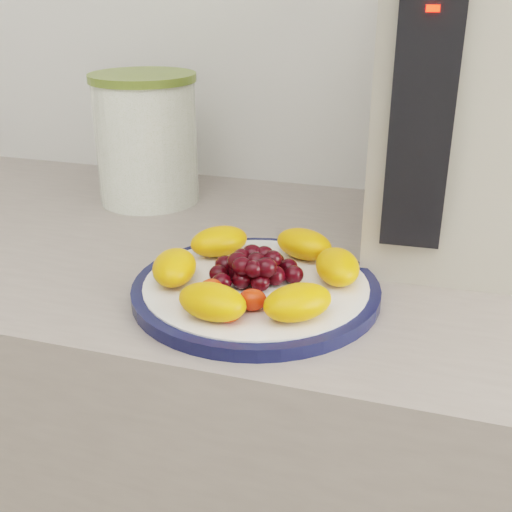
% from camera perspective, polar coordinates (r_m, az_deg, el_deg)
% --- Properties ---
extents(plate_rim, '(0.28, 0.28, 0.01)m').
position_cam_1_polar(plate_rim, '(0.74, 0.00, -3.03)').
color(plate_rim, '#101439').
rests_on(plate_rim, counter).
extents(plate_face, '(0.26, 0.26, 0.02)m').
position_cam_1_polar(plate_face, '(0.74, 0.00, -2.96)').
color(plate_face, white).
rests_on(plate_face, counter).
extents(canister, '(0.20, 0.20, 0.19)m').
position_cam_1_polar(canister, '(1.05, -9.69, 9.89)').
color(canister, '#566E21').
rests_on(canister, counter).
extents(canister_lid, '(0.21, 0.21, 0.01)m').
position_cam_1_polar(canister_lid, '(1.03, -10.08, 15.37)').
color(canister_lid, olive).
rests_on(canister_lid, canister).
extents(appliance_body, '(0.23, 0.32, 0.39)m').
position_cam_1_polar(appliance_body, '(0.88, 18.44, 12.99)').
color(appliance_body, '#AEA693').
rests_on(appliance_body, counter).
extents(appliance_panel, '(0.07, 0.02, 0.29)m').
position_cam_1_polar(appliance_panel, '(0.72, 14.51, 11.75)').
color(appliance_panel, black).
rests_on(appliance_panel, appliance_body).
extents(appliance_led, '(0.01, 0.01, 0.01)m').
position_cam_1_polar(appliance_led, '(0.70, 15.46, 20.46)').
color(appliance_led, '#FF0C05').
rests_on(appliance_led, appliance_panel).
extents(fruit_plate, '(0.25, 0.25, 0.04)m').
position_cam_1_polar(fruit_plate, '(0.72, -0.07, -1.25)').
color(fruit_plate, orange).
rests_on(fruit_plate, plate_face).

